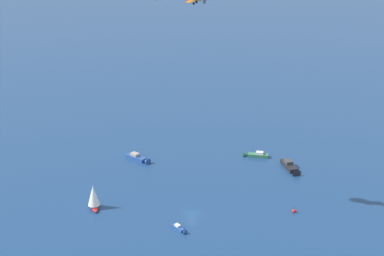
{
  "coord_description": "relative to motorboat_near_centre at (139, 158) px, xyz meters",
  "views": [
    {
      "loc": [
        116.14,
        -59.28,
        77.64
      ],
      "look_at": [
        0.0,
        0.0,
        26.72
      ],
      "focal_mm": 48.49,
      "sensor_mm": 36.0,
      "label": 1
    }
  ],
  "objects": [
    {
      "name": "motorboat_trailing",
      "position": [
        30.57,
        43.36,
        0.09
      ],
      "size": [
        11.48,
        5.49,
        3.23
      ],
      "color": "black",
      "rests_on": "ground_plane"
    },
    {
      "name": "sailboat_ahead",
      "position": [
        25.16,
        -24.1,
        2.94
      ],
      "size": [
        6.49,
        3.92,
        8.14
      ],
      "color": "#B21E1E",
      "rests_on": "ground_plane"
    },
    {
      "name": "motorboat_near_centre",
      "position": [
        0.0,
        0.0,
        0.0
      ],
      "size": [
        10.14,
        6.36,
        2.89
      ],
      "color": "#23478C",
      "rests_on": "ground_plane"
    },
    {
      "name": "motorboat_far_stbd",
      "position": [
        15.98,
        38.36,
        -0.08
      ],
      "size": [
        7.25,
        8.52,
        2.6
      ],
      "color": "#33704C",
      "rests_on": "ground_plane"
    },
    {
      "name": "motorboat_offshore",
      "position": [
        47.4,
        -6.76,
        -0.35
      ],
      "size": [
        5.59,
        2.46,
        1.57
      ],
      "color": "#23478C",
      "rests_on": "ground_plane"
    },
    {
      "name": "marker_buoy",
      "position": [
        53.89,
        26.95,
        -0.39
      ],
      "size": [
        1.1,
        1.1,
        2.1
      ],
      "color": "red",
      "rests_on": "ground_plane"
    },
    {
      "name": "ground_plane",
      "position": [
        41.35,
        0.04,
        -0.78
      ],
      "size": [
        2000.0,
        2000.0,
        0.0
      ],
      "primitive_type": "plane",
      "color": "navy"
    }
  ]
}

